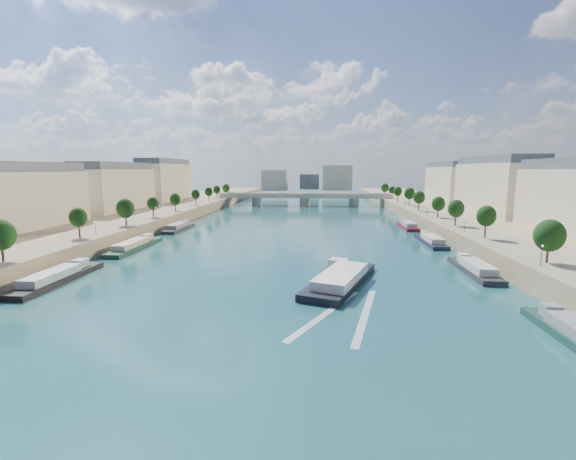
# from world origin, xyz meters

# --- Properties ---
(ground) EXTENTS (700.00, 700.00, 0.00)m
(ground) POSITION_xyz_m (0.00, 100.00, 0.00)
(ground) COLOR #0D353D
(ground) RESTS_ON ground
(quay_left) EXTENTS (44.00, 520.00, 5.00)m
(quay_left) POSITION_xyz_m (-72.00, 100.00, 2.50)
(quay_left) COLOR #9E8460
(quay_left) RESTS_ON ground
(quay_right) EXTENTS (44.00, 520.00, 5.00)m
(quay_right) POSITION_xyz_m (72.00, 100.00, 2.50)
(quay_right) COLOR #9E8460
(quay_right) RESTS_ON ground
(pave_left) EXTENTS (14.00, 520.00, 0.10)m
(pave_left) POSITION_xyz_m (-57.00, 100.00, 5.05)
(pave_left) COLOR gray
(pave_left) RESTS_ON quay_left
(pave_right) EXTENTS (14.00, 520.00, 0.10)m
(pave_right) POSITION_xyz_m (57.00, 100.00, 5.05)
(pave_right) COLOR gray
(pave_right) RESTS_ON quay_right
(trees_left) EXTENTS (4.80, 268.80, 8.26)m
(trees_left) POSITION_xyz_m (-55.00, 102.00, 10.48)
(trees_left) COLOR #382B1E
(trees_left) RESTS_ON ground
(trees_right) EXTENTS (4.80, 268.80, 8.26)m
(trees_right) POSITION_xyz_m (55.00, 110.00, 10.48)
(trees_right) COLOR #382B1E
(trees_right) RESTS_ON ground
(lamps_left) EXTENTS (0.36, 200.36, 4.28)m
(lamps_left) POSITION_xyz_m (-52.50, 90.00, 7.78)
(lamps_left) COLOR black
(lamps_left) RESTS_ON ground
(lamps_right) EXTENTS (0.36, 200.36, 4.28)m
(lamps_right) POSITION_xyz_m (52.50, 105.00, 7.78)
(lamps_right) COLOR black
(lamps_right) RESTS_ON ground
(buildings_left) EXTENTS (16.00, 226.00, 23.20)m
(buildings_left) POSITION_xyz_m (-85.00, 112.00, 16.45)
(buildings_left) COLOR beige
(buildings_left) RESTS_ON ground
(buildings_right) EXTENTS (16.00, 226.00, 23.20)m
(buildings_right) POSITION_xyz_m (85.00, 112.00, 16.45)
(buildings_right) COLOR beige
(buildings_right) RESTS_ON ground
(skyline) EXTENTS (79.00, 42.00, 22.00)m
(skyline) POSITION_xyz_m (3.19, 319.52, 14.66)
(skyline) COLOR beige
(skyline) RESTS_ON ground
(bridge) EXTENTS (112.00, 12.00, 8.15)m
(bridge) POSITION_xyz_m (0.00, 221.39, 5.08)
(bridge) COLOR #C1B79E
(bridge) RESTS_ON ground
(tour_barge) EXTENTS (17.37, 29.64, 3.88)m
(tour_barge) POSITION_xyz_m (14.21, 46.55, 1.09)
(tour_barge) COLOR black
(tour_barge) RESTS_ON ground
(wake) EXTENTS (16.27, 25.62, 0.04)m
(wake) POSITION_xyz_m (14.21, 29.97, 0.02)
(wake) COLOR silver
(wake) RESTS_ON ground
(moored_barges_left) EXTENTS (5.00, 159.23, 3.60)m
(moored_barges_left) POSITION_xyz_m (-45.50, 46.72, 0.84)
(moored_barges_left) COLOR #1C273F
(moored_barges_left) RESTS_ON ground
(moored_barges_right) EXTENTS (5.00, 162.65, 3.60)m
(moored_barges_right) POSITION_xyz_m (45.50, 57.86, 0.84)
(moored_barges_right) COLOR black
(moored_barges_right) RESTS_ON ground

